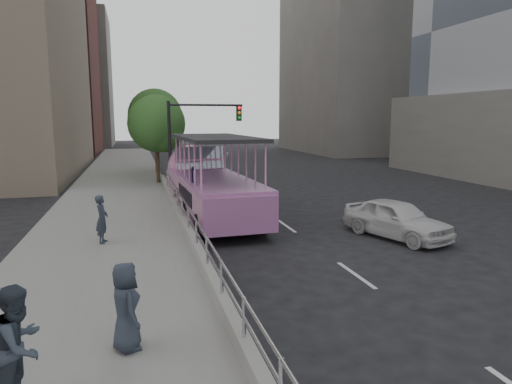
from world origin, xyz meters
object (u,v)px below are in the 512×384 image
(car, at_px, (396,219))
(street_tree_near, at_px, (158,126))
(parking_sign, at_px, (194,189))
(traffic_signal, at_px, (191,133))
(duck_boat, at_px, (209,185))
(street_tree_far, at_px, (157,118))
(pedestrian_near, at_px, (102,219))
(pedestrian_far, at_px, (126,307))
(pedestrian_mid, at_px, (20,346))

(car, xyz_separation_m, street_tree_near, (-7.55, 14.67, 3.12))
(parking_sign, bearing_deg, traffic_signal, 83.52)
(duck_boat, distance_m, street_tree_far, 15.28)
(pedestrian_near, xyz_separation_m, street_tree_near, (2.57, 13.79, 2.74))
(pedestrian_far, relative_size, street_tree_far, 0.24)
(pedestrian_far, bearing_deg, pedestrian_near, -10.70)
(traffic_signal, distance_m, street_tree_far, 9.57)
(duck_boat, bearing_deg, parking_sign, -112.38)
(parking_sign, height_order, street_tree_far, street_tree_far)
(pedestrian_mid, bearing_deg, pedestrian_far, -29.45)
(street_tree_near, xyz_separation_m, street_tree_far, (0.20, 6.00, 0.49))
(car, relative_size, pedestrian_near, 2.64)
(duck_boat, relative_size, parking_sign, 4.46)
(car, bearing_deg, pedestrian_near, 156.09)
(traffic_signal, height_order, street_tree_near, street_tree_near)
(traffic_signal, bearing_deg, duck_boat, -89.37)
(car, bearing_deg, duck_boat, 116.67)
(parking_sign, xyz_separation_m, traffic_signal, (0.88, 7.77, 1.95))
(car, distance_m, traffic_signal, 13.03)
(parking_sign, height_order, traffic_signal, traffic_signal)
(pedestrian_far, bearing_deg, pedestrian_mid, 114.33)
(pedestrian_mid, xyz_separation_m, pedestrian_far, (1.38, 1.23, -0.10))
(parking_sign, xyz_separation_m, street_tree_far, (-0.52, 17.20, 2.75))
(parking_sign, bearing_deg, street_tree_far, 91.72)
(pedestrian_far, height_order, traffic_signal, traffic_signal)
(street_tree_near, relative_size, street_tree_far, 0.89)
(pedestrian_near, bearing_deg, parking_sign, -43.30)
(duck_boat, relative_size, street_tree_near, 1.89)
(pedestrian_mid, distance_m, traffic_signal, 19.65)
(street_tree_near, bearing_deg, pedestrian_mid, -97.89)
(pedestrian_near, bearing_deg, traffic_signal, -13.55)
(pedestrian_mid, bearing_deg, parking_sign, 0.06)
(pedestrian_near, bearing_deg, duck_boat, -32.52)
(street_tree_near, bearing_deg, parking_sign, -86.34)
(car, xyz_separation_m, street_tree_far, (-7.35, 20.67, 3.61))
(duck_boat, distance_m, traffic_signal, 5.90)
(pedestrian_near, xyz_separation_m, pedestrian_mid, (-0.53, -8.57, 0.10))
(pedestrian_near, bearing_deg, car, -86.63)
(car, relative_size, pedestrian_far, 2.64)
(car, bearing_deg, street_tree_far, 90.63)
(street_tree_near, bearing_deg, pedestrian_far, -94.64)
(car, relative_size, pedestrian_mid, 2.35)
(pedestrian_mid, xyz_separation_m, street_tree_near, (3.10, 22.37, 2.65))
(car, relative_size, traffic_signal, 0.79)
(car, distance_m, pedestrian_near, 10.16)
(street_tree_near, bearing_deg, street_tree_far, 88.09)
(car, xyz_separation_m, parking_sign, (-6.83, 3.48, 0.85))
(street_tree_near, bearing_deg, pedestrian_near, -100.55)
(street_tree_far, bearing_deg, pedestrian_far, -94.04)
(pedestrian_far, xyz_separation_m, traffic_signal, (3.31, 17.71, 2.42))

